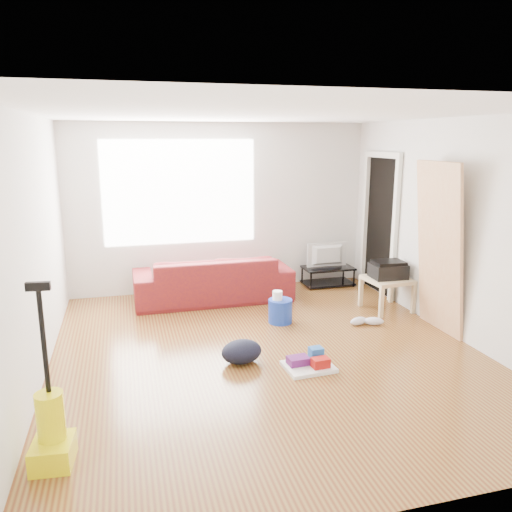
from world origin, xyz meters
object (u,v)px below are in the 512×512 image
object	(u,v)px
sofa	(213,300)
side_table	(387,283)
bucket	(280,322)
cleaning_tray	(309,363)
tv_stand	(328,275)
vacuum	(52,431)
backpack	(242,362)

from	to	relation	value
sofa	side_table	bearing A→B (deg)	154.76
bucket	cleaning_tray	xyz separation A→B (m)	(-0.11, -1.31, 0.05)
tv_stand	cleaning_tray	size ratio (longest dim) A/B	1.54
tv_stand	bucket	world-z (taller)	tv_stand
sofa	bucket	xyz separation A→B (m)	(0.65, -1.12, 0.00)
vacuum	cleaning_tray	bearing A→B (deg)	27.52
backpack	cleaning_tray	bearing A→B (deg)	-39.61
sofa	backpack	world-z (taller)	sofa
sofa	backpack	xyz separation A→B (m)	(-0.09, -2.12, 0.00)
cleaning_tray	vacuum	world-z (taller)	vacuum
tv_stand	sofa	bearing A→B (deg)	-172.07
bucket	backpack	world-z (taller)	bucket
bucket	vacuum	size ratio (longest dim) A/B	0.23
bucket	tv_stand	bearing A→B (deg)	48.42
sofa	cleaning_tray	world-z (taller)	sofa
sofa	side_table	xyz separation A→B (m)	(2.19, -1.03, 0.38)
bucket	cleaning_tray	world-z (taller)	cleaning_tray
sofa	side_table	size ratio (longest dim) A/B	3.73
cleaning_tray	tv_stand	bearing A→B (deg)	63.57
tv_stand	vacuum	size ratio (longest dim) A/B	0.59
tv_stand	backpack	world-z (taller)	tv_stand
sofa	side_table	world-z (taller)	side_table
tv_stand	side_table	world-z (taller)	side_table
side_table	sofa	bearing A→B (deg)	154.76
cleaning_tray	sofa	bearing A→B (deg)	102.71
tv_stand	bucket	bearing A→B (deg)	-131.79
tv_stand	backpack	xyz separation A→B (m)	(-1.97, -2.39, -0.16)
sofa	backpack	distance (m)	2.13
side_table	cleaning_tray	xyz separation A→B (m)	(-1.64, -1.40, -0.32)
sofa	tv_stand	world-z (taller)	sofa
tv_stand	cleaning_tray	xyz separation A→B (m)	(-1.34, -2.70, -0.10)
side_table	vacuum	size ratio (longest dim) A/B	0.45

